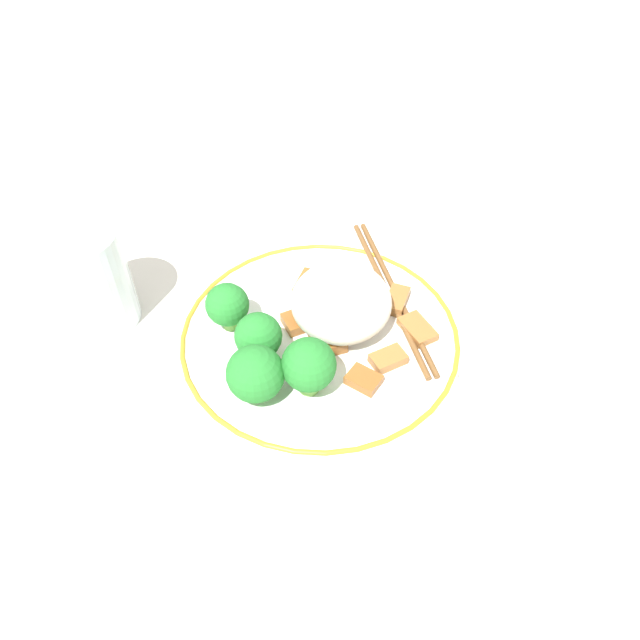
{
  "coord_description": "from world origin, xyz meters",
  "views": [
    {
      "loc": [
        -0.4,
        0.01,
        0.45
      ],
      "look_at": [
        0.0,
        0.0,
        0.03
      ],
      "focal_mm": 35.0,
      "sensor_mm": 36.0,
      "label": 1
    }
  ],
  "objects_px": {
    "broccoli_back_left": "(227,305)",
    "drinking_glass": "(89,279)",
    "chopsticks": "(392,293)",
    "broccoli_back_right": "(255,374)",
    "plate": "(320,338)",
    "broccoli_mid_left": "(309,366)",
    "broccoli_back_center": "(258,337)"
  },
  "relations": [
    {
      "from": "broccoli_back_right",
      "to": "broccoli_mid_left",
      "type": "xyz_separation_m",
      "value": [
        0.0,
        -0.04,
        0.0
      ]
    },
    {
      "from": "broccoli_back_left",
      "to": "broccoli_back_center",
      "type": "bearing_deg",
      "value": -142.67
    },
    {
      "from": "drinking_glass",
      "to": "chopsticks",
      "type": "bearing_deg",
      "value": -88.61
    },
    {
      "from": "broccoli_back_left",
      "to": "drinking_glass",
      "type": "xyz_separation_m",
      "value": [
        0.03,
        0.13,
        0.01
      ]
    },
    {
      "from": "plate",
      "to": "broccoli_back_right",
      "type": "relative_size",
      "value": 4.92
    },
    {
      "from": "broccoli_back_left",
      "to": "drinking_glass",
      "type": "height_order",
      "value": "drinking_glass"
    },
    {
      "from": "drinking_glass",
      "to": "broccoli_back_right",
      "type": "bearing_deg",
      "value": -125.22
    },
    {
      "from": "broccoli_mid_left",
      "to": "drinking_glass",
      "type": "bearing_deg",
      "value": 62.21
    },
    {
      "from": "plate",
      "to": "broccoli_back_left",
      "type": "height_order",
      "value": "broccoli_back_left"
    },
    {
      "from": "broccoli_back_right",
      "to": "chopsticks",
      "type": "xyz_separation_m",
      "value": [
        0.12,
        -0.13,
        -0.03
      ]
    },
    {
      "from": "plate",
      "to": "broccoli_mid_left",
      "type": "bearing_deg",
      "value": 169.46
    },
    {
      "from": "broccoli_back_center",
      "to": "chopsticks",
      "type": "bearing_deg",
      "value": -59.29
    },
    {
      "from": "broccoli_mid_left",
      "to": "broccoli_back_left",
      "type": "bearing_deg",
      "value": 43.78
    },
    {
      "from": "broccoli_back_center",
      "to": "drinking_glass",
      "type": "height_order",
      "value": "drinking_glass"
    },
    {
      "from": "plate",
      "to": "broccoli_back_center",
      "type": "height_order",
      "value": "broccoli_back_center"
    },
    {
      "from": "plate",
      "to": "broccoli_mid_left",
      "type": "xyz_separation_m",
      "value": [
        -0.06,
        0.01,
        0.04
      ]
    },
    {
      "from": "chopsticks",
      "to": "plate",
      "type": "bearing_deg",
      "value": 124.44
    },
    {
      "from": "broccoli_back_center",
      "to": "broccoli_mid_left",
      "type": "distance_m",
      "value": 0.06
    },
    {
      "from": "broccoli_mid_left",
      "to": "chopsticks",
      "type": "distance_m",
      "value": 0.15
    },
    {
      "from": "broccoli_back_center",
      "to": "broccoli_mid_left",
      "type": "height_order",
      "value": "broccoli_mid_left"
    },
    {
      "from": "plate",
      "to": "broccoli_back_center",
      "type": "xyz_separation_m",
      "value": [
        -0.03,
        0.06,
        0.03
      ]
    },
    {
      "from": "broccoli_back_right",
      "to": "broccoli_mid_left",
      "type": "relative_size",
      "value": 0.96
    },
    {
      "from": "broccoli_back_center",
      "to": "broccoli_mid_left",
      "type": "relative_size",
      "value": 0.89
    },
    {
      "from": "plate",
      "to": "drinking_glass",
      "type": "xyz_separation_m",
      "value": [
        0.04,
        0.22,
        0.04
      ]
    },
    {
      "from": "chopsticks",
      "to": "drinking_glass",
      "type": "relative_size",
      "value": 2.11
    },
    {
      "from": "chopsticks",
      "to": "drinking_glass",
      "type": "distance_m",
      "value": 0.29
    },
    {
      "from": "broccoli_back_right",
      "to": "drinking_glass",
      "type": "xyz_separation_m",
      "value": [
        0.11,
        0.16,
        0.01
      ]
    },
    {
      "from": "broccoli_mid_left",
      "to": "chopsticks",
      "type": "bearing_deg",
      "value": -36.9
    },
    {
      "from": "broccoli_back_center",
      "to": "broccoli_back_right",
      "type": "distance_m",
      "value": 0.04
    },
    {
      "from": "drinking_glass",
      "to": "broccoli_mid_left",
      "type": "bearing_deg",
      "value": -117.79
    },
    {
      "from": "chopsticks",
      "to": "broccoli_back_right",
      "type": "bearing_deg",
      "value": 132.4
    },
    {
      "from": "plate",
      "to": "chopsticks",
      "type": "height_order",
      "value": "chopsticks"
    }
  ]
}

